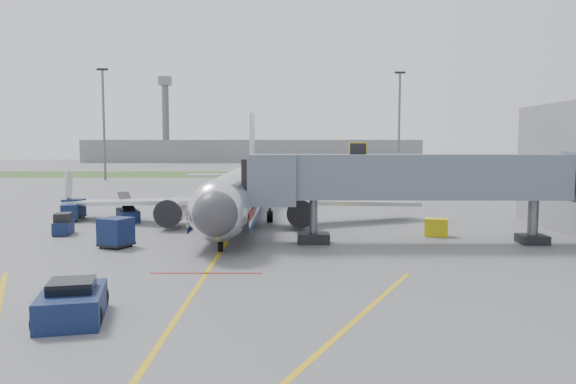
{
  "coord_description": "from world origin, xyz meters",
  "views": [
    {
      "loc": [
        4.55,
        -33.09,
        6.86
      ],
      "look_at": [
        4.23,
        8.79,
        3.2
      ],
      "focal_mm": 35.0,
      "sensor_mm": 36.0,
      "label": 1
    }
  ],
  "objects_px": {
    "airliner": "(240,192)",
    "belt_loader": "(128,214)",
    "pushback_tug": "(72,303)",
    "ramp_worker": "(196,220)",
    "baggage_tug": "(63,225)"
  },
  "relations": [
    {
      "from": "belt_loader",
      "to": "ramp_worker",
      "type": "height_order",
      "value": "belt_loader"
    },
    {
      "from": "baggage_tug",
      "to": "pushback_tug",
      "type": "bearing_deg",
      "value": -66.93
    },
    {
      "from": "airliner",
      "to": "baggage_tug",
      "type": "relative_size",
      "value": 14.3
    },
    {
      "from": "airliner",
      "to": "ramp_worker",
      "type": "xyz_separation_m",
      "value": [
        -3.0,
        -4.79,
        -1.81
      ]
    },
    {
      "from": "airliner",
      "to": "ramp_worker",
      "type": "distance_m",
      "value": 5.94
    },
    {
      "from": "baggage_tug",
      "to": "ramp_worker",
      "type": "relative_size",
      "value": 1.5
    },
    {
      "from": "airliner",
      "to": "belt_loader",
      "type": "bearing_deg",
      "value": 175.46
    },
    {
      "from": "pushback_tug",
      "to": "airliner",
      "type": "bearing_deg",
      "value": 81.6
    },
    {
      "from": "pushback_tug",
      "to": "ramp_worker",
      "type": "distance_m",
      "value": 22.33
    },
    {
      "from": "baggage_tug",
      "to": "ramp_worker",
      "type": "xyz_separation_m",
      "value": [
        9.71,
        1.85,
        0.12
      ]
    },
    {
      "from": "airliner",
      "to": "pushback_tug",
      "type": "distance_m",
      "value": 27.46
    },
    {
      "from": "pushback_tug",
      "to": "belt_loader",
      "type": "height_order",
      "value": "belt_loader"
    },
    {
      "from": "baggage_tug",
      "to": "belt_loader",
      "type": "distance_m",
      "value": 7.91
    },
    {
      "from": "airliner",
      "to": "belt_loader",
      "type": "relative_size",
      "value": 7.2
    },
    {
      "from": "airliner",
      "to": "pushback_tug",
      "type": "xyz_separation_m",
      "value": [
        -4.0,
        -27.1,
        -1.99
      ]
    }
  ]
}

